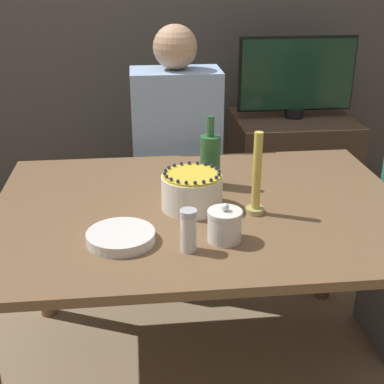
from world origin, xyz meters
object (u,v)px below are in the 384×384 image
tv_monitor (297,76)px  cake (192,191)px  sugar_bowl (225,225)px  person_man_blue_shirt (177,178)px  bottle (210,160)px  sugar_shaker (188,230)px  candle (256,181)px

tv_monitor → cake: bearing=-121.3°
sugar_bowl → person_man_blue_shirt: (-0.07, 0.97, -0.23)m
bottle → sugar_bowl: bearing=-92.1°
sugar_shaker → bottle: 0.49m
candle → person_man_blue_shirt: size_ratio=0.22×
candle → person_man_blue_shirt: bearing=103.9°
sugar_bowl → person_man_blue_shirt: bearing=93.9°
cake → person_man_blue_shirt: (0.01, 0.73, -0.24)m
sugar_shaker → person_man_blue_shirt: 1.05m
cake → person_man_blue_shirt: person_man_blue_shirt is taller
sugar_shaker → tv_monitor: tv_monitor is taller
cake → sugar_bowl: (0.07, -0.24, -0.01)m
sugar_bowl → sugar_shaker: (-0.11, -0.05, 0.02)m
bottle → tv_monitor: (0.59, 0.92, 0.11)m
cake → sugar_shaker: 0.29m
sugar_shaker → tv_monitor: bearing=62.9°
candle → tv_monitor: (0.47, 1.17, 0.10)m
bottle → tv_monitor: tv_monitor is taller
cake → candle: 0.22m
sugar_shaker → tv_monitor: 1.58m
bottle → person_man_blue_shirt: (-0.08, 0.54, -0.28)m
candle → bottle: 0.28m
sugar_shaker → sugar_bowl: bearing=24.1°
cake → sugar_shaker: cake is taller
sugar_bowl → sugar_shaker: sugar_shaker is taller
cake → bottle: 0.21m
tv_monitor → bottle: bearing=-122.4°
candle → tv_monitor: tv_monitor is taller
cake → sugar_bowl: size_ratio=1.70×
tv_monitor → candle: bearing=-111.9°
cake → sugar_bowl: bearing=-73.4°
cake → tv_monitor: tv_monitor is taller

